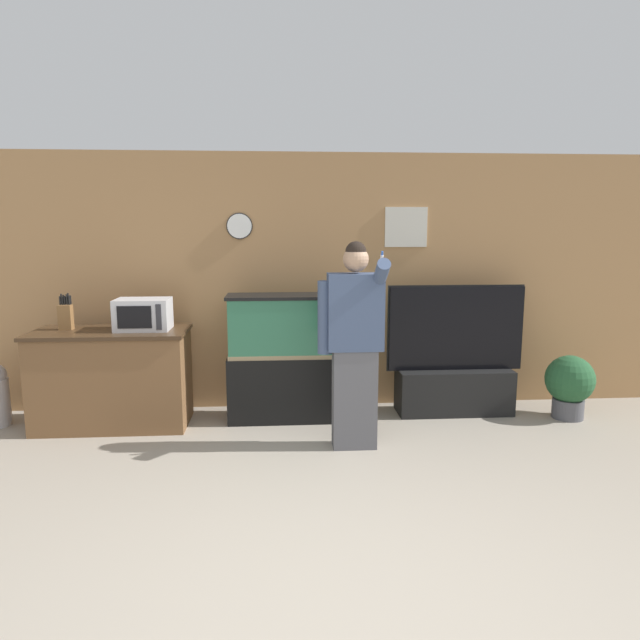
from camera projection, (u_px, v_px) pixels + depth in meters
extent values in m
plane|color=gray|center=(332.00, 597.00, 2.91)|extent=(18.00, 18.00, 0.00)
cube|color=#A87A4C|center=(304.00, 282.00, 5.86)|extent=(10.00, 0.06, 2.60)
cube|color=beige|center=(406.00, 227.00, 5.80)|extent=(0.43, 0.02, 0.40)
cylinder|color=white|center=(239.00, 226.00, 5.68)|extent=(0.24, 0.03, 0.24)
cylinder|color=black|center=(239.00, 226.00, 5.68)|extent=(0.26, 0.01, 0.26)
cube|color=brown|center=(113.00, 380.00, 5.36)|extent=(1.38, 0.63, 0.88)
cube|color=#3D2A19|center=(110.00, 332.00, 5.28)|extent=(1.42, 0.67, 0.03)
cube|color=silver|center=(143.00, 314.00, 5.29)|extent=(0.49, 0.33, 0.29)
cube|color=black|center=(134.00, 317.00, 5.12)|extent=(0.30, 0.01, 0.20)
cube|color=#2D2D33|center=(159.00, 317.00, 5.13)|extent=(0.05, 0.01, 0.23)
cube|color=brown|center=(66.00, 317.00, 5.30)|extent=(0.12, 0.09, 0.23)
cylinder|color=black|center=(60.00, 301.00, 5.27)|extent=(0.02, 0.02, 0.08)
cylinder|color=black|center=(62.00, 301.00, 5.27)|extent=(0.02, 0.02, 0.08)
cylinder|color=black|center=(65.00, 300.00, 5.27)|extent=(0.02, 0.02, 0.08)
cylinder|color=black|center=(67.00, 300.00, 5.27)|extent=(0.02, 0.02, 0.10)
cylinder|color=black|center=(69.00, 300.00, 5.28)|extent=(0.02, 0.02, 0.09)
cylinder|color=black|center=(61.00, 299.00, 5.30)|extent=(0.02, 0.02, 0.10)
cylinder|color=black|center=(64.00, 300.00, 5.31)|extent=(0.02, 0.02, 0.09)
cylinder|color=black|center=(66.00, 301.00, 5.31)|extent=(0.02, 0.02, 0.07)
cylinder|color=black|center=(68.00, 299.00, 5.31)|extent=(0.02, 0.02, 0.11)
cylinder|color=black|center=(70.00, 300.00, 5.31)|extent=(0.02, 0.02, 0.08)
cube|color=black|center=(290.00, 387.00, 5.57)|extent=(1.19, 0.42, 0.64)
cube|color=#937F5B|center=(290.00, 353.00, 5.52)|extent=(1.16, 0.41, 0.04)
cube|color=#2D6B4C|center=(289.00, 325.00, 5.47)|extent=(1.15, 0.40, 0.57)
cube|color=black|center=(289.00, 296.00, 5.42)|extent=(1.19, 0.42, 0.03)
cube|color=black|center=(454.00, 391.00, 5.77)|extent=(1.14, 0.40, 0.45)
cube|color=black|center=(456.00, 328.00, 5.67)|extent=(1.35, 0.05, 0.83)
cube|color=black|center=(455.00, 328.00, 5.70)|extent=(1.38, 0.01, 0.86)
cube|color=#515156|center=(354.00, 398.00, 4.84)|extent=(0.37, 0.21, 0.85)
cube|color=#3D4C6B|center=(355.00, 312.00, 4.72)|extent=(0.46, 0.22, 0.64)
sphere|color=tan|center=(356.00, 259.00, 4.65)|extent=(0.21, 0.21, 0.21)
sphere|color=black|center=(356.00, 252.00, 4.64)|extent=(0.17, 0.17, 0.17)
cylinder|color=#3D4C6B|center=(325.00, 317.00, 4.71)|extent=(0.12, 0.12, 0.61)
cylinder|color=#3D4C6B|center=(381.00, 274.00, 4.54)|extent=(0.11, 0.34, 0.28)
cylinder|color=white|center=(382.00, 262.00, 4.51)|extent=(0.02, 0.06, 0.11)
cylinder|color=#2856B2|center=(382.00, 254.00, 4.48)|extent=(0.02, 0.03, 0.05)
cylinder|color=#4C4C51|center=(568.00, 408.00, 5.62)|extent=(0.30, 0.30, 0.19)
sphere|color=#23512D|center=(570.00, 379.00, 5.57)|extent=(0.47, 0.47, 0.47)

